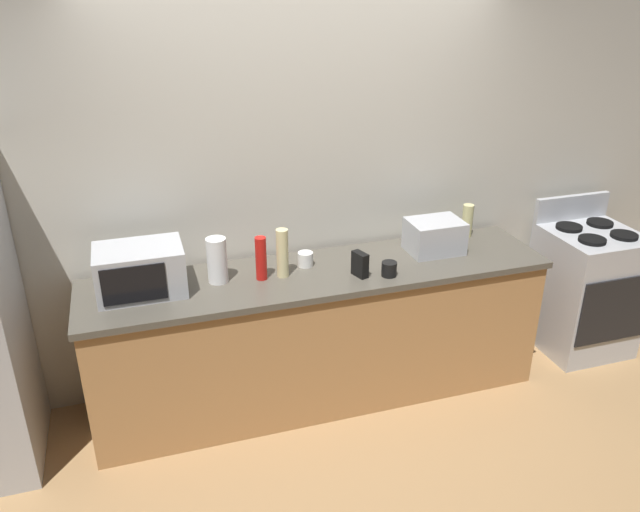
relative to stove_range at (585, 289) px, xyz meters
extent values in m
plane|color=#A87F51|center=(-2.00, -0.40, -0.46)|extent=(8.00, 8.00, 0.00)
cube|color=beige|center=(-2.00, 0.41, 0.89)|extent=(6.40, 0.10, 2.70)
cube|color=#B27F4C|center=(-2.00, 0.00, -0.03)|extent=(2.80, 0.60, 0.86)
cube|color=#514C42|center=(-2.00, 0.00, 0.42)|extent=(2.84, 0.64, 0.04)
cube|color=#B7BABF|center=(0.00, 0.00, -0.01)|extent=(0.60, 0.60, 0.90)
cube|color=black|center=(0.00, -0.30, -0.01)|extent=(0.55, 0.02, 0.48)
cube|color=#B7BABF|center=(0.00, 0.28, 0.53)|extent=(0.60, 0.04, 0.18)
cylinder|color=black|center=(-0.13, -0.12, 0.45)|extent=(0.18, 0.18, 0.02)
cylinder|color=black|center=(0.13, -0.12, 0.45)|extent=(0.18, 0.18, 0.02)
cylinder|color=black|center=(-0.13, 0.12, 0.45)|extent=(0.18, 0.18, 0.02)
cylinder|color=black|center=(0.13, 0.12, 0.45)|extent=(0.18, 0.18, 0.02)
cube|color=#B7BABF|center=(-3.04, 0.05, 0.57)|extent=(0.48, 0.34, 0.27)
cube|color=black|center=(-3.08, -0.12, 0.57)|extent=(0.34, 0.01, 0.21)
cube|color=#B7BABF|center=(-1.21, 0.06, 0.54)|extent=(0.34, 0.26, 0.21)
cylinder|color=white|center=(-2.61, 0.05, 0.57)|extent=(0.12, 0.12, 0.27)
cube|color=black|center=(-1.79, -0.13, 0.51)|extent=(0.08, 0.12, 0.15)
cylinder|color=beige|center=(-0.88, 0.22, 0.55)|extent=(0.07, 0.07, 0.22)
cylinder|color=beige|center=(-2.23, 0.01, 0.59)|extent=(0.07, 0.07, 0.30)
cylinder|color=red|center=(-2.36, 0.01, 0.57)|extent=(0.07, 0.07, 0.26)
cylinder|color=white|center=(-2.06, 0.10, 0.48)|extent=(0.09, 0.09, 0.09)
cylinder|color=black|center=(-1.63, -0.18, 0.48)|extent=(0.09, 0.09, 0.09)
camera|label=1|loc=(-3.03, -3.26, 2.10)|focal=35.41mm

